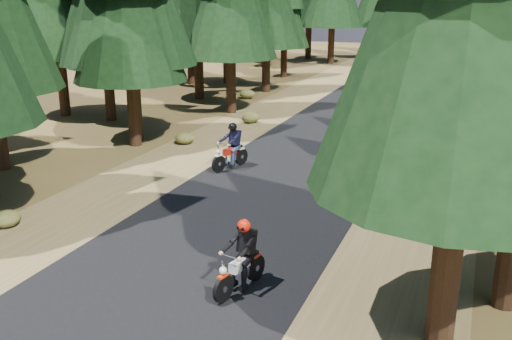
% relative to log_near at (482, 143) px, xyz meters
% --- Properties ---
extents(ground, '(120.00, 120.00, 0.00)m').
position_rel_log_near_xyz_m(ground, '(-6.12, -11.14, -0.16)').
color(ground, '#443118').
rests_on(ground, ground).
extents(road, '(6.00, 100.00, 0.01)m').
position_rel_log_near_xyz_m(road, '(-6.12, -6.14, -0.15)').
color(road, black).
rests_on(road, ground).
extents(shoulder_l, '(3.20, 100.00, 0.01)m').
position_rel_log_near_xyz_m(shoulder_l, '(-10.72, -6.14, -0.16)').
color(shoulder_l, brown).
rests_on(shoulder_l, ground).
extents(shoulder_r, '(3.20, 100.00, 0.01)m').
position_rel_log_near_xyz_m(shoulder_r, '(-1.52, -6.14, -0.16)').
color(shoulder_r, brown).
rests_on(shoulder_r, ground).
extents(log_near, '(5.12, 3.21, 0.32)m').
position_rel_log_near_xyz_m(log_near, '(0.00, 0.00, 0.00)').
color(log_near, '#4C4233').
rests_on(log_near, ground).
extents(understory_shrubs, '(15.37, 27.16, 0.57)m').
position_rel_log_near_xyz_m(understory_shrubs, '(-4.48, -2.01, 0.09)').
color(understory_shrubs, '#474C1E').
rests_on(understory_shrubs, ground).
extents(rider_lead, '(0.92, 1.84, 1.57)m').
position_rel_log_near_xyz_m(rider_lead, '(-4.54, -14.52, 0.37)').
color(rider_lead, beige).
rests_on(rider_lead, road).
extents(rider_follow, '(1.11, 1.93, 1.65)m').
position_rel_log_near_xyz_m(rider_follow, '(-8.36, -6.55, 0.39)').
color(rider_follow, maroon).
rests_on(rider_follow, road).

